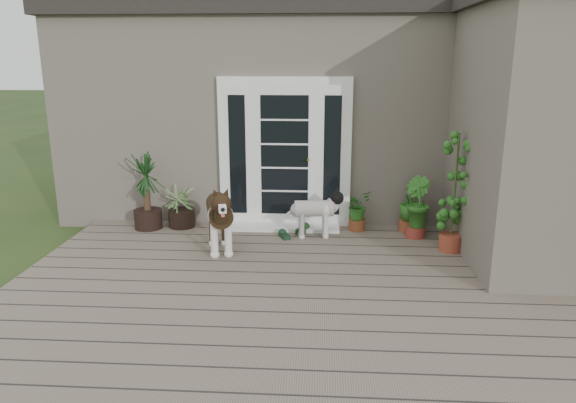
{
  "coord_description": "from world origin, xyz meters",
  "views": [
    {
      "loc": [
        0.32,
        -4.95,
        2.49
      ],
      "look_at": [
        -0.1,
        1.75,
        0.7
      ],
      "focal_mm": 33.15,
      "sensor_mm": 36.0,
      "label": 1
    }
  ],
  "objects": [
    {
      "name": "roof_main",
      "position": [
        0.0,
        4.65,
        3.2
      ],
      "size": [
        7.6,
        4.2,
        0.2
      ],
      "primitive_type": "cube",
      "color": "#2D2826",
      "rests_on": "house_main"
    },
    {
      "name": "spider_plant",
      "position": [
        -1.7,
        2.4,
        0.46
      ],
      "size": [
        0.82,
        0.82,
        0.68
      ],
      "primitive_type": null,
      "rotation": [
        0.0,
        0.0,
        -0.34
      ],
      "color": "#A5BA72",
      "rests_on": "deck"
    },
    {
      "name": "deck",
      "position": [
        0.0,
        0.4,
        0.06
      ],
      "size": [
        6.2,
        4.6,
        0.12
      ],
      "primitive_type": "cube",
      "color": "#6B5B4C",
      "rests_on": "ground"
    },
    {
      "name": "sapling",
      "position": [
        2.0,
        1.61,
        0.9
      ],
      "size": [
        0.6,
        0.6,
        1.57
      ],
      "primitive_type": null,
      "rotation": [
        0.0,
        0.0,
        0.37
      ],
      "color": "#21611B",
      "rests_on": "deck"
    },
    {
      "name": "herb_a",
      "position": [
        0.85,
        2.4,
        0.36
      ],
      "size": [
        0.54,
        0.54,
        0.49
      ],
      "primitive_type": "imported",
      "rotation": [
        0.0,
        0.0,
        0.83
      ],
      "color": "#2D641C",
      "rests_on": "deck"
    },
    {
      "name": "brindle_dog",
      "position": [
        -0.95,
        1.4,
        0.52
      ],
      "size": [
        0.64,
        1.03,
        0.8
      ],
      "primitive_type": null,
      "rotation": [
        0.0,
        0.0,
        3.4
      ],
      "color": "#352513",
      "rests_on": "deck"
    },
    {
      "name": "white_dog",
      "position": [
        0.24,
        2.04,
        0.42
      ],
      "size": [
        0.75,
        0.38,
        0.6
      ],
      "primitive_type": null,
      "rotation": [
        0.0,
        0.0,
        -1.46
      ],
      "color": "silver",
      "rests_on": "deck"
    },
    {
      "name": "door_step",
      "position": [
        -0.2,
        2.4,
        0.14
      ],
      "size": [
        1.6,
        0.4,
        0.05
      ],
      "primitive_type": "cube",
      "color": "white",
      "rests_on": "deck"
    },
    {
      "name": "yucca",
      "position": [
        -2.17,
        2.29,
        0.67
      ],
      "size": [
        0.94,
        0.94,
        1.09
      ],
      "primitive_type": null,
      "rotation": [
        0.0,
        0.0,
        -0.29
      ],
      "color": "black",
      "rests_on": "deck"
    },
    {
      "name": "door_unit",
      "position": [
        -0.2,
        2.6,
        1.19
      ],
      "size": [
        1.9,
        0.14,
        2.15
      ],
      "primitive_type": "cube",
      "color": "white",
      "rests_on": "deck"
    },
    {
      "name": "herb_c",
      "position": [
        1.6,
        2.4,
        0.42
      ],
      "size": [
        0.51,
        0.51,
        0.59
      ],
      "primitive_type": "imported",
      "rotation": [
        0.0,
        0.0,
        4.27
      ],
      "color": "#245719",
      "rests_on": "deck"
    },
    {
      "name": "house_main",
      "position": [
        0.0,
        4.65,
        1.55
      ],
      "size": [
        7.4,
        4.0,
        3.1
      ],
      "primitive_type": "cube",
      "color": "#665E54",
      "rests_on": "ground"
    },
    {
      "name": "herb_b",
      "position": [
        1.64,
        2.13,
        0.43
      ],
      "size": [
        0.54,
        0.54,
        0.62
      ],
      "primitive_type": "imported",
      "rotation": [
        0.0,
        0.0,
        1.95
      ],
      "color": "#174E16",
      "rests_on": "deck"
    },
    {
      "name": "house_wing",
      "position": [
        2.9,
        1.5,
        1.55
      ],
      "size": [
        1.6,
        2.4,
        3.1
      ],
      "primitive_type": "cube",
      "color": "#665E54",
      "rests_on": "ground"
    },
    {
      "name": "clog_left",
      "position": [
        -0.16,
        1.98,
        0.16
      ],
      "size": [
        0.23,
        0.31,
        0.08
      ],
      "primitive_type": null,
      "rotation": [
        0.0,
        0.0,
        0.41
      ],
      "color": "black",
      "rests_on": "deck"
    },
    {
      "name": "clog_right",
      "position": [
        0.08,
        2.22,
        0.17
      ],
      "size": [
        0.26,
        0.36,
        0.1
      ],
      "primitive_type": null,
      "rotation": [
        0.0,
        0.0,
        -0.35
      ],
      "color": "#163716",
      "rests_on": "deck"
    }
  ]
}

